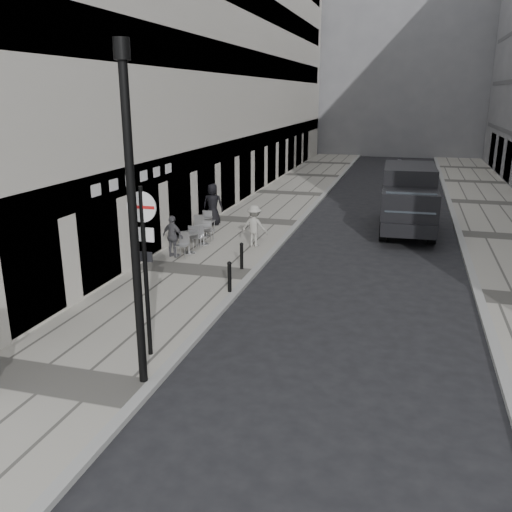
{
  "coord_description": "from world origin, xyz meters",
  "views": [
    {
      "loc": [
        4.73,
        -5.76,
        5.78
      ],
      "look_at": [
        0.76,
        8.3,
        1.4
      ],
      "focal_mm": 38.0,
      "sensor_mm": 36.0,
      "label": 1
    }
  ],
  "objects_px": {
    "sign_post": "(144,250)",
    "lamppost": "(132,205)",
    "cyclist": "(399,180)",
    "panel_van": "(409,196)"
  },
  "relations": [
    {
      "from": "panel_van",
      "to": "cyclist",
      "type": "bearing_deg",
      "value": 91.85
    },
    {
      "from": "sign_post",
      "to": "lamppost",
      "type": "xyz_separation_m",
      "value": [
        0.4,
        -1.12,
        1.22
      ]
    },
    {
      "from": "lamppost",
      "to": "cyclist",
      "type": "distance_m",
      "value": 25.34
    },
    {
      "from": "sign_post",
      "to": "lamppost",
      "type": "height_order",
      "value": "lamppost"
    },
    {
      "from": "sign_post",
      "to": "lamppost",
      "type": "bearing_deg",
      "value": -71.18
    },
    {
      "from": "lamppost",
      "to": "sign_post",
      "type": "bearing_deg",
      "value": 109.59
    },
    {
      "from": "panel_van",
      "to": "cyclist",
      "type": "xyz_separation_m",
      "value": [
        -0.61,
        9.6,
        -0.76
      ]
    },
    {
      "from": "sign_post",
      "to": "panel_van",
      "type": "bearing_deg",
      "value": 68.23
    },
    {
      "from": "sign_post",
      "to": "cyclist",
      "type": "bearing_deg",
      "value": 77.81
    },
    {
      "from": "sign_post",
      "to": "lamppost",
      "type": "distance_m",
      "value": 1.7
    }
  ]
}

